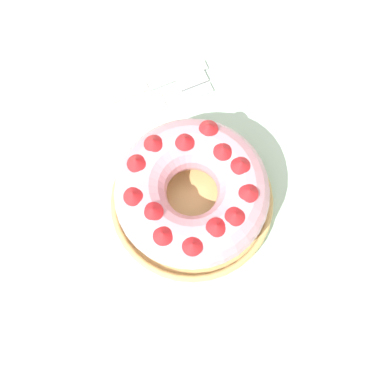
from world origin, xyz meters
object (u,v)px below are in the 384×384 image
bundt_cake (192,192)px  serving_knife (146,87)px  fork (165,92)px  serving_dish (192,202)px  cake_knife (164,105)px

bundt_cake → serving_knife: size_ratio=1.17×
fork → serving_dish: bearing=-7.8°
serving_knife → cake_knife: size_ratio=1.29×
bundt_cake → cake_knife: size_ratio=1.51×
fork → serving_knife: 0.04m
serving_knife → serving_dish: bearing=-6.0°
fork → cake_knife: bearing=-24.4°
serving_dish → bundt_cake: bearing=-40.0°
serving_knife → cake_knife: 0.05m
serving_knife → bundt_cake: bearing=-6.0°
serving_dish → bundt_cake: bundt_cake is taller
bundt_cake → fork: size_ratio=1.29×
bundt_cake → serving_dish: bearing=140.0°
bundt_cake → fork: bundt_cake is taller
serving_dish → serving_knife: (-0.25, 0.01, -0.01)m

